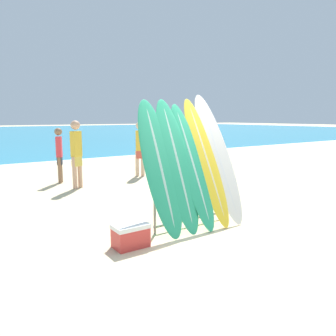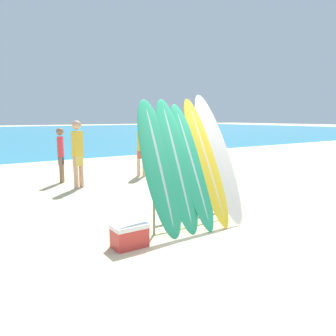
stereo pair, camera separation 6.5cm
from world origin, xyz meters
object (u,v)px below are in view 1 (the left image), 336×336
at_px(surfboard_rack, 194,199).
at_px(surfboard_slot_0, 160,166).
at_px(person_mid_beach, 59,153).
at_px(surfboard_slot_4, 218,156).
at_px(surfboard_slot_3, 206,160).
at_px(person_near_water, 140,147).
at_px(person_far_left, 76,152).
at_px(surfboard_slot_2, 192,165).
at_px(surfboard_slot_1, 177,164).
at_px(cooler_box, 131,235).

distance_m(surfboard_rack, surfboard_slot_0, 0.92).
bearing_deg(person_mid_beach, surfboard_slot_4, 41.58).
height_order(surfboard_slot_3, person_mid_beach, surfboard_slot_3).
bearing_deg(person_near_water, person_mid_beach, -158.28).
bearing_deg(person_far_left, surfboard_slot_3, 79.46).
relative_size(surfboard_rack, surfboard_slot_2, 0.77).
xyz_separation_m(surfboard_slot_4, person_far_left, (-1.32, 4.06, -0.18)).
bearing_deg(surfboard_slot_4, surfboard_slot_1, -176.62).
relative_size(surfboard_slot_4, cooler_box, 4.57).
bearing_deg(surfboard_slot_0, person_near_water, 64.00).
height_order(surfboard_slot_3, person_near_water, surfboard_slot_3).
bearing_deg(surfboard_slot_3, person_far_left, 103.61).
xyz_separation_m(surfboard_slot_0, person_near_water, (2.32, 4.76, -0.15)).
xyz_separation_m(person_near_water, person_mid_beach, (-2.46, 0.38, -0.08)).
relative_size(surfboard_rack, surfboard_slot_0, 0.75).
relative_size(surfboard_slot_0, cooler_box, 4.31).
relative_size(surfboard_slot_0, surfboard_slot_3, 0.98).
bearing_deg(surfboard_rack, surfboard_slot_1, 168.95).
distance_m(surfboard_slot_3, surfboard_slot_4, 0.33).
height_order(person_near_water, person_far_left, person_far_left).
height_order(surfboard_slot_1, person_far_left, surfboard_slot_1).
bearing_deg(surfboard_rack, surfboard_slot_2, 91.49).
relative_size(person_mid_beach, cooler_box, 3.10).
height_order(surfboard_slot_3, person_far_left, surfboard_slot_3).
height_order(person_near_water, cooler_box, person_near_water).
xyz_separation_m(surfboard_slot_1, surfboard_slot_4, (0.99, 0.06, 0.06)).
relative_size(person_near_water, cooler_box, 3.40).
height_order(surfboard_slot_2, cooler_box, surfboard_slot_2).
relative_size(surfboard_slot_0, surfboard_slot_4, 0.94).
height_order(surfboard_slot_1, surfboard_slot_2, surfboard_slot_1).
relative_size(surfboard_slot_2, cooler_box, 4.20).
relative_size(surfboard_slot_2, surfboard_slot_4, 0.92).
bearing_deg(cooler_box, surfboard_slot_1, 16.26).
relative_size(surfboard_slot_3, person_mid_beach, 1.42).
bearing_deg(surfboard_slot_3, surfboard_slot_2, -174.86).
bearing_deg(surfboard_slot_0, surfboard_slot_2, -0.22).
bearing_deg(person_mid_beach, cooler_box, 19.33).
bearing_deg(surfboard_slot_4, surfboard_rack, -169.69).
height_order(surfboard_slot_0, surfboard_slot_4, surfboard_slot_4).
bearing_deg(surfboard_slot_2, cooler_box, -167.54).
bearing_deg(surfboard_slot_1, person_far_left, 94.57).
relative_size(surfboard_slot_1, person_near_water, 1.27).
bearing_deg(person_far_left, person_near_water, 171.44).
bearing_deg(person_near_water, surfboard_slot_4, -71.42).
height_order(surfboard_slot_1, surfboard_slot_3, surfboard_slot_3).
bearing_deg(person_far_left, surfboard_slot_0, 65.52).
bearing_deg(person_near_water, surfboard_slot_0, -85.61).
distance_m(surfboard_rack, surfboard_slot_4, 0.97).
bearing_deg(surfboard_slot_1, surfboard_slot_0, -179.65).
distance_m(person_near_water, person_far_left, 2.39).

